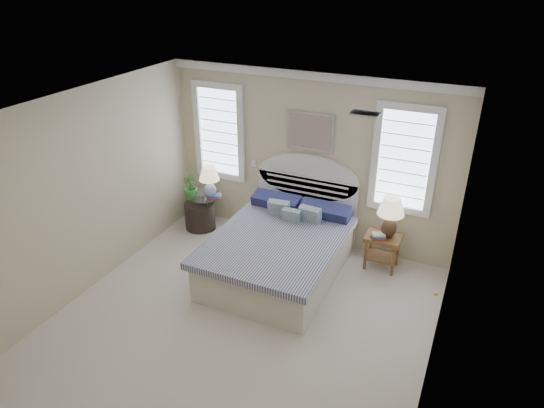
% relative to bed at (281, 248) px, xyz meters
% --- Properties ---
extents(floor, '(4.50, 5.00, 0.01)m').
position_rel_bed_xyz_m(floor, '(0.00, -1.46, -0.39)').
color(floor, beige).
rests_on(floor, ground).
extents(ceiling, '(4.50, 5.00, 0.01)m').
position_rel_bed_xyz_m(ceiling, '(0.00, -1.46, 2.31)').
color(ceiling, white).
rests_on(ceiling, wall_back).
extents(wall_back, '(4.50, 0.02, 2.70)m').
position_rel_bed_xyz_m(wall_back, '(0.00, 1.04, 0.96)').
color(wall_back, beige).
rests_on(wall_back, floor).
extents(wall_left, '(0.02, 5.00, 2.70)m').
position_rel_bed_xyz_m(wall_left, '(-2.25, -1.46, 0.96)').
color(wall_left, beige).
rests_on(wall_left, floor).
extents(wall_right, '(0.02, 5.00, 2.70)m').
position_rel_bed_xyz_m(wall_right, '(2.25, -1.46, 0.96)').
color(wall_right, beige).
rests_on(wall_right, floor).
extents(crown_molding, '(4.50, 0.08, 0.12)m').
position_rel_bed_xyz_m(crown_molding, '(0.00, 1.00, 2.25)').
color(crown_molding, silver).
rests_on(crown_molding, wall_back).
extents(hvac_vent, '(0.30, 0.20, 0.02)m').
position_rel_bed_xyz_m(hvac_vent, '(1.20, -0.66, 2.29)').
color(hvac_vent, '#B2B2B2').
rests_on(hvac_vent, ceiling).
extents(switch_plate, '(0.08, 0.01, 0.12)m').
position_rel_bed_xyz_m(switch_plate, '(-0.95, 1.03, 0.76)').
color(switch_plate, silver).
rests_on(switch_plate, wall_back).
extents(window_left, '(0.90, 0.06, 1.60)m').
position_rel_bed_xyz_m(window_left, '(-1.55, 1.02, 1.21)').
color(window_left, '#C6DEFB').
rests_on(window_left, wall_back).
extents(window_right, '(0.90, 0.06, 1.60)m').
position_rel_bed_xyz_m(window_right, '(1.40, 1.02, 1.21)').
color(window_right, '#C6DEFB').
rests_on(window_right, wall_back).
extents(painting, '(0.74, 0.04, 0.58)m').
position_rel_bed_xyz_m(painting, '(0.00, 1.00, 1.43)').
color(painting, silver).
rests_on(painting, wall_back).
extents(closet_door, '(0.02, 1.80, 2.40)m').
position_rel_bed_xyz_m(closet_door, '(2.23, -0.26, 0.81)').
color(closet_door, white).
rests_on(closet_door, floor).
extents(bed, '(1.72, 2.28, 1.47)m').
position_rel_bed_xyz_m(bed, '(0.00, 0.00, 0.00)').
color(bed, silver).
rests_on(bed, floor).
extents(side_table_left, '(0.56, 0.56, 0.63)m').
position_rel_bed_xyz_m(side_table_left, '(-1.65, 0.59, 0.00)').
color(side_table_left, black).
rests_on(side_table_left, floor).
extents(nightstand_right, '(0.50, 0.40, 0.53)m').
position_rel_bed_xyz_m(nightstand_right, '(1.30, 0.69, 0.00)').
color(nightstand_right, brown).
rests_on(nightstand_right, floor).
extents(floor_pot, '(0.51, 0.51, 0.46)m').
position_rel_bed_xyz_m(floor_pot, '(-1.76, 0.59, -0.16)').
color(floor_pot, black).
rests_on(floor_pot, floor).
extents(lamp_left, '(0.41, 0.41, 0.53)m').
position_rel_bed_xyz_m(lamp_left, '(-1.52, 0.58, 0.57)').
color(lamp_left, silver).
rests_on(lamp_left, side_table_left).
extents(lamp_right, '(0.46, 0.46, 0.62)m').
position_rel_bed_xyz_m(lamp_right, '(1.35, 0.71, 0.52)').
color(lamp_right, black).
rests_on(lamp_right, nightstand_right).
extents(potted_plant, '(0.31, 0.31, 0.42)m').
position_rel_bed_xyz_m(potted_plant, '(-1.78, 0.41, 0.45)').
color(potted_plant, '#327E34').
rests_on(potted_plant, side_table_left).
extents(books_left, '(0.24, 0.21, 0.05)m').
position_rel_bed_xyz_m(books_left, '(-1.46, 0.56, 0.27)').
color(books_left, maroon).
rests_on(books_left, side_table_left).
extents(books_right, '(0.24, 0.21, 0.08)m').
position_rel_bed_xyz_m(books_right, '(1.25, 0.59, 0.18)').
color(books_right, maroon).
rests_on(books_right, nightstand_right).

